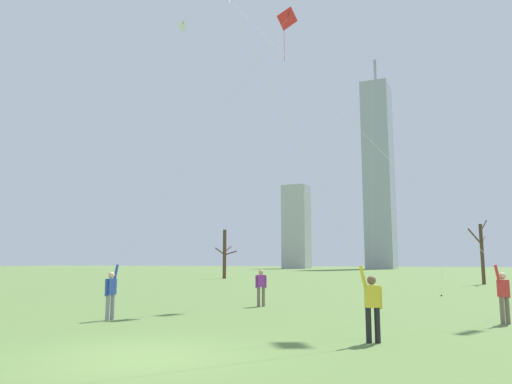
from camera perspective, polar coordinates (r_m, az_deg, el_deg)
name	(u,v)px	position (r m, az deg, el deg)	size (l,w,h in m)	color
ground_plane	(140,357)	(10.91, -13.44, -18.34)	(400.00, 400.00, 0.00)	#5B7A3D
kite_flyer_midfield_right_purple	(336,229)	(12.30, 9.33, -4.32)	(6.68, 3.91, 15.81)	black
kite_flyer_midfield_center_orange	(424,211)	(16.50, 19.14, -2.17)	(12.87, 8.11, 16.04)	#726656
kite_flyer_midfield_left_red	(163,212)	(18.98, -10.90, -2.28)	(3.54, 10.55, 15.65)	gray
bystander_watching_nearby	(261,286)	(22.06, 0.59, -10.95)	(0.44, 0.36, 1.62)	#726656
distant_kite_high_overhead_white	(178,42)	(42.74, -9.12, 16.97)	(0.25, 8.61, 22.37)	white
bare_tree_leftmost	(225,254)	(58.57, -3.69, -7.23)	(1.89, 2.83, 5.80)	#4C3828
bare_tree_rightmost	(482,251)	(47.82, 24.97, -6.30)	(1.61, 3.68, 5.52)	#4C3828
skyline_wide_slab	(379,175)	(144.99, 14.23, 1.96)	(7.57, 10.85, 61.94)	#9EA3AD
skyline_mid_tower_right	(296,227)	(147.21, 4.75, -4.08)	(7.33, 6.59, 24.97)	#B2B2B7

